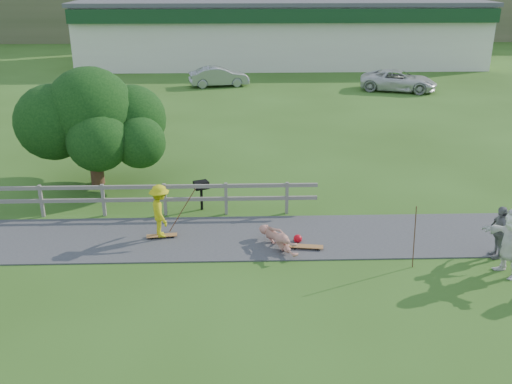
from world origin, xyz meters
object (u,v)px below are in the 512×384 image
car_silver (219,77)px  tree (93,131)px  skater_fallen (278,239)px  skater_rider (160,214)px  spectator_d (511,242)px  car_white (398,80)px  bbq (201,196)px  spectator_b (499,232)px

car_silver → tree: 19.04m
skater_fallen → car_silver: 24.20m
skater_rider → car_silver: bearing=-22.2°
spectator_d → skater_fallen: bearing=-123.6°
car_white → bbq: bearing=166.9°
spectator_d → tree: 14.38m
car_silver → tree: tree is taller
skater_rider → tree: size_ratio=0.31×
spectator_d → bbq: 9.55m
spectator_d → car_silver: (-8.38, 25.74, -0.29)m
spectator_d → tree: (-12.41, 7.18, 1.09)m
spectator_b → tree: 14.06m
skater_fallen → tree: (-6.44, 5.52, 1.72)m
skater_fallen → car_white: size_ratio=0.35×
spectator_b → tree: tree is taller
skater_fallen → spectator_b: spectator_b is taller
skater_rider → bbq: skater_rider is taller
skater_rider → tree: tree is taller
car_white → tree: (-15.83, -16.64, 1.36)m
skater_fallen → bbq: size_ratio=1.70×
spectator_d → bbq: (-8.36, 4.60, -0.44)m
spectator_b → bbq: (-8.49, 3.63, -0.27)m
spectator_d → car_silver: bearing=-180.0°
spectator_d → tree: tree is taller
spectator_b → spectator_d: size_ratio=0.81×
bbq → tree: bearing=124.3°
bbq → spectator_b: bearing=-46.3°
skater_rider → skater_fallen: skater_rider is taller
skater_fallen → tree: tree is taller
skater_rider → car_silver: size_ratio=0.41×
spectator_d → car_white: size_ratio=0.39×
spectator_d → bbq: size_ratio=1.88×
car_silver → tree: bearing=156.5°
tree → skater_fallen: bearing=-40.6°
car_silver → bbq: 21.15m
tree → bbq: 5.05m
car_silver → spectator_d: bearing=-173.2°
car_silver → skater_rider: bearing=166.2°
spectator_d → bbq: spectator_d is taller
skater_rider → car_silver: skater_rider is taller
car_white → bbq: 22.55m
tree → skater_rider: bearing=-58.0°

